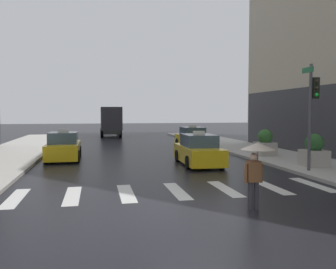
% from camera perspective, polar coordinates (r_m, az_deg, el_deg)
% --- Properties ---
extents(ground_plane, '(160.00, 160.00, 0.00)m').
position_cam_1_polar(ground_plane, '(10.01, 5.40, -12.65)').
color(ground_plane, black).
extents(crosswalk_markings, '(11.30, 2.80, 0.01)m').
position_cam_1_polar(crosswalk_markings, '(12.82, 1.45, -8.99)').
color(crosswalk_markings, silver).
rests_on(crosswalk_markings, ground).
extents(traffic_light_pole, '(0.44, 0.84, 4.80)m').
position_cam_1_polar(traffic_light_pole, '(17.34, 22.10, 4.86)').
color(traffic_light_pole, '#47474C').
rests_on(traffic_light_pole, curb_right).
extents(taxi_lead, '(2.04, 4.59, 1.80)m').
position_cam_1_polar(taxi_lead, '(19.02, 4.90, -2.67)').
color(taxi_lead, yellow).
rests_on(taxi_lead, ground).
extents(taxi_second, '(1.95, 4.55, 1.80)m').
position_cam_1_polar(taxi_second, '(21.92, -16.37, -1.97)').
color(taxi_second, yellow).
rests_on(taxi_second, ground).
extents(taxi_third, '(1.96, 4.55, 1.80)m').
position_cam_1_polar(taxi_third, '(28.13, 3.89, -0.63)').
color(taxi_third, yellow).
rests_on(taxi_third, ground).
extents(box_truck, '(2.29, 7.55, 3.35)m').
position_cam_1_polar(box_truck, '(41.10, -9.16, 2.24)').
color(box_truck, '#2D2D2D').
rests_on(box_truck, ground).
extents(pedestrian_with_umbrella, '(0.96, 0.96, 1.94)m').
position_cam_1_polar(pedestrian_with_umbrella, '(10.40, 13.95, -3.59)').
color(pedestrian_with_umbrella, '#333338').
rests_on(pedestrian_with_umbrella, ground).
extents(planter_near_corner, '(1.10, 1.10, 1.60)m').
position_cam_1_polar(planter_near_corner, '(18.80, 22.35, -2.55)').
color(planter_near_corner, '#A8A399').
rests_on(planter_near_corner, curb_right).
extents(planter_mid_block, '(1.10, 1.10, 1.60)m').
position_cam_1_polar(planter_mid_block, '(22.67, 15.28, -1.40)').
color(planter_mid_block, '#A8A399').
rests_on(planter_mid_block, curb_right).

